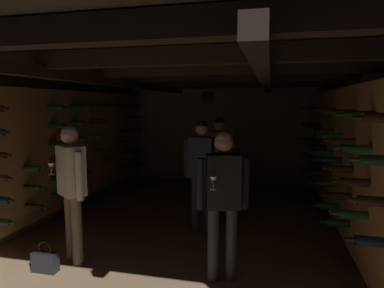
{
  "coord_description": "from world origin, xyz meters",
  "views": [
    {
      "loc": [
        1.11,
        -4.55,
        1.85
      ],
      "look_at": [
        0.05,
        -0.1,
        1.29
      ],
      "focal_mm": 31.09,
      "sensor_mm": 36.0,
      "label": 1
    }
  ],
  "objects_px": {
    "handbag": "(45,261)",
    "person_guest_near_right": "(223,193)",
    "wine_crate_stack": "(228,172)",
    "person_guest_rear_center": "(219,155)",
    "display_bottle": "(234,144)",
    "person_guest_near_left": "(72,181)",
    "person_host_center": "(202,166)"
  },
  "relations": [
    {
      "from": "handbag",
      "to": "person_guest_near_right",
      "type": "bearing_deg",
      "value": 8.39
    },
    {
      "from": "wine_crate_stack",
      "to": "person_guest_rear_center",
      "type": "xyz_separation_m",
      "value": [
        -0.02,
        -1.15,
        0.52
      ]
    },
    {
      "from": "wine_crate_stack",
      "to": "person_guest_near_right",
      "type": "bearing_deg",
      "value": -83.8
    },
    {
      "from": "display_bottle",
      "to": "person_guest_near_left",
      "type": "xyz_separation_m",
      "value": [
        -1.48,
        -3.41,
        -0.07
      ]
    },
    {
      "from": "person_guest_near_left",
      "to": "person_guest_near_right",
      "type": "height_order",
      "value": "person_guest_near_left"
    },
    {
      "from": "display_bottle",
      "to": "person_guest_near_right",
      "type": "bearing_deg",
      "value": -85.52
    },
    {
      "from": "person_host_center",
      "to": "person_guest_near_left",
      "type": "relative_size",
      "value": 1.01
    },
    {
      "from": "person_guest_near_right",
      "to": "handbag",
      "type": "relative_size",
      "value": 4.51
    },
    {
      "from": "person_guest_near_left",
      "to": "person_guest_rear_center",
      "type": "xyz_separation_m",
      "value": [
        1.36,
        2.25,
        0.0
      ]
    },
    {
      "from": "display_bottle",
      "to": "person_guest_near_left",
      "type": "distance_m",
      "value": 3.72
    },
    {
      "from": "display_bottle",
      "to": "handbag",
      "type": "bearing_deg",
      "value": -114.07
    },
    {
      "from": "person_guest_near_left",
      "to": "person_guest_rear_center",
      "type": "distance_m",
      "value": 2.63
    },
    {
      "from": "handbag",
      "to": "person_guest_near_left",
      "type": "bearing_deg",
      "value": 59.87
    },
    {
      "from": "wine_crate_stack",
      "to": "person_host_center",
      "type": "bearing_deg",
      "value": -92.88
    },
    {
      "from": "person_guest_near_right",
      "to": "display_bottle",
      "type": "bearing_deg",
      "value": 94.48
    },
    {
      "from": "person_guest_near_right",
      "to": "handbag",
      "type": "bearing_deg",
      "value": -171.61
    },
    {
      "from": "person_host_center",
      "to": "person_guest_rear_center",
      "type": "bearing_deg",
      "value": 84.77
    },
    {
      "from": "person_guest_rear_center",
      "to": "handbag",
      "type": "relative_size",
      "value": 4.62
    },
    {
      "from": "person_guest_rear_center",
      "to": "handbag",
      "type": "xyz_separation_m",
      "value": [
        -1.54,
        -2.55,
        -0.85
      ]
    },
    {
      "from": "person_guest_near_left",
      "to": "person_guest_near_right",
      "type": "relative_size",
      "value": 1.02
    },
    {
      "from": "display_bottle",
      "to": "person_guest_near_left",
      "type": "height_order",
      "value": "person_guest_near_left"
    },
    {
      "from": "display_bottle",
      "to": "person_guest_near_left",
      "type": "relative_size",
      "value": 0.22
    },
    {
      "from": "display_bottle",
      "to": "person_host_center",
      "type": "relative_size",
      "value": 0.22
    },
    {
      "from": "display_bottle",
      "to": "wine_crate_stack",
      "type": "bearing_deg",
      "value": -171.85
    },
    {
      "from": "wine_crate_stack",
      "to": "person_host_center",
      "type": "xyz_separation_m",
      "value": [
        -0.11,
        -2.16,
        0.52
      ]
    },
    {
      "from": "person_host_center",
      "to": "person_guest_near_right",
      "type": "bearing_deg",
      "value": -68.94
    },
    {
      "from": "person_host_center",
      "to": "person_guest_rear_center",
      "type": "relative_size",
      "value": 1.0
    },
    {
      "from": "wine_crate_stack",
      "to": "handbag",
      "type": "height_order",
      "value": "wine_crate_stack"
    },
    {
      "from": "person_host_center",
      "to": "person_guest_near_right",
      "type": "xyz_separation_m",
      "value": [
        0.48,
        -1.24,
        -0.03
      ]
    },
    {
      "from": "wine_crate_stack",
      "to": "person_host_center",
      "type": "distance_m",
      "value": 2.23
    },
    {
      "from": "person_host_center",
      "to": "person_guest_near_right",
      "type": "height_order",
      "value": "person_host_center"
    },
    {
      "from": "person_guest_near_left",
      "to": "wine_crate_stack",
      "type": "bearing_deg",
      "value": 67.87
    }
  ]
}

